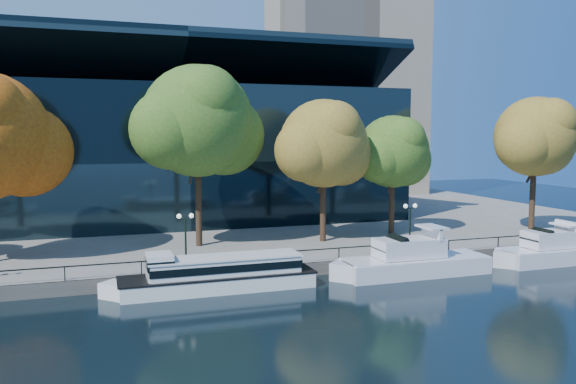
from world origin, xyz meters
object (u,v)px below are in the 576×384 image
object	(u,v)px
tree_2	(200,124)
tree_5	(537,139)
tour_boat	(214,273)
tree_3	(325,146)
tree_4	(394,153)
cruiser_near	(410,260)
lamp_2	(410,216)
cruiser_far	(550,250)
lamp_1	(185,228)

from	to	relation	value
tree_2	tree_5	distance (m)	33.00
tour_boat	tree_3	bearing A→B (deg)	38.29
tree_2	tree_4	xyz separation A→B (m)	(19.05, 0.07, -2.76)
tree_3	cruiser_near	bearing A→B (deg)	-74.51
cruiser_near	tree_5	distance (m)	22.31
lamp_2	tree_4	bearing A→B (deg)	70.57
tour_boat	tree_2	size ratio (longest dim) A/B	0.94
tree_2	cruiser_far	bearing A→B (deg)	-23.31
tour_boat	cruiser_near	size ratio (longest dim) A/B	1.15
tree_2	lamp_2	world-z (taller)	tree_2
tree_4	cruiser_far	bearing A→B (deg)	-55.04
tour_boat	tree_2	world-z (taller)	tree_2
tree_2	tree_3	distance (m)	11.45
tree_4	lamp_1	xyz separation A→B (m)	(-21.53, -7.94, -5.00)
cruiser_far	lamp_1	bearing A→B (deg)	172.52
cruiser_far	tree_5	distance (m)	13.44
cruiser_near	tree_3	bearing A→B (deg)	105.49
tree_3	tree_4	bearing A→B (deg)	10.15
tree_5	lamp_2	bearing A→B (deg)	-165.94
tour_boat	lamp_2	bearing A→B (deg)	10.25
cruiser_near	cruiser_far	world-z (taller)	cruiser_near
lamp_1	tour_boat	bearing A→B (deg)	-65.08
tour_boat	tree_4	size ratio (longest dim) A/B	1.27
cruiser_near	tree_4	distance (m)	14.93
lamp_2	cruiser_far	bearing A→B (deg)	-19.44
cruiser_far	tree_2	xyz separation A→B (m)	(-27.34, 11.78, 10.62)
tree_2	lamp_2	distance (m)	19.65
tree_2	lamp_1	world-z (taller)	tree_2
tree_4	lamp_2	world-z (taller)	tree_4
tree_5	cruiser_near	bearing A→B (deg)	-157.13
cruiser_near	lamp_2	size ratio (longest dim) A/B	3.20
cruiser_near	cruiser_far	distance (m)	13.28
cruiser_near	tree_2	bearing A→B (deg)	140.43
tour_boat	lamp_1	size ratio (longest dim) A/B	3.67
cruiser_near	tree_5	bearing A→B (deg)	22.87
tree_4	tour_boat	bearing A→B (deg)	-151.14
cruiser_far	tree_2	distance (m)	31.61
tour_boat	lamp_2	world-z (taller)	lamp_2
tree_4	tree_5	bearing A→B (deg)	-15.52
tour_boat	lamp_2	xyz separation A→B (m)	(17.28, 3.13, 2.79)
cruiser_far	lamp_1	world-z (taller)	lamp_1
tree_5	tree_4	bearing A→B (deg)	164.48
tour_boat	tree_3	world-z (taller)	tree_3
cruiser_far	tree_3	xyz separation A→B (m)	(-16.13, 10.45, 8.68)
cruiser_near	lamp_1	distance (m)	17.19
tree_5	lamp_2	distance (m)	18.19
cruiser_near	tree_3	xyz separation A→B (m)	(-2.85, 10.29, 8.65)
tour_boat	tree_3	xyz separation A→B (m)	(12.24, 9.66, 8.62)
tree_3	tree_4	size ratio (longest dim) A/B	1.11
cruiser_near	lamp_2	xyz separation A→B (m)	(2.19, 3.75, 2.82)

